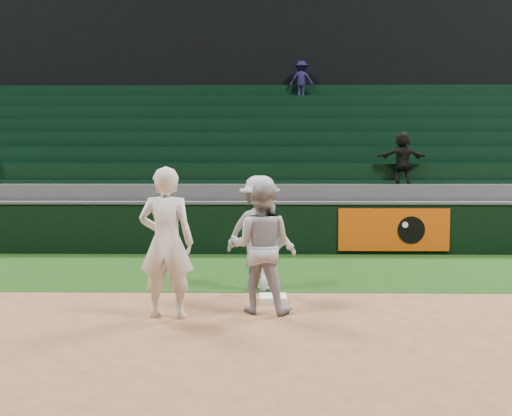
{
  "coord_description": "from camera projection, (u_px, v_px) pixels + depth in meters",
  "views": [
    {
      "loc": [
        -0.05,
        -8.32,
        2.05
      ],
      "look_at": [
        -0.2,
        2.3,
        1.3
      ],
      "focal_mm": 40.0,
      "sensor_mm": 36.0,
      "label": 1
    }
  ],
  "objects": [
    {
      "name": "first_baseman",
      "position": [
        166.0,
        242.0,
        7.77
      ],
      "size": [
        0.79,
        0.55,
        2.07
      ],
      "primitive_type": "imported",
      "rotation": [
        0.0,
        0.0,
        3.07
      ],
      "color": "white",
      "rests_on": "ground"
    },
    {
      "name": "field_wall",
      "position": [
        267.0,
        227.0,
        13.58
      ],
      "size": [
        36.0,
        0.45,
        1.25
      ],
      "color": "black",
      "rests_on": "ground"
    },
    {
      "name": "first_base",
      "position": [
        273.0,
        299.0,
        8.74
      ],
      "size": [
        0.43,
        0.43,
        0.09
      ],
      "primitive_type": "cube",
      "rotation": [
        0.0,
        0.0,
        0.02
      ],
      "color": "white",
      "rests_on": "ground"
    },
    {
      "name": "baserunner",
      "position": [
        261.0,
        247.0,
        8.07
      ],
      "size": [
        1.04,
        0.9,
        1.86
      ],
      "primitive_type": "imported",
      "rotation": [
        0.0,
        0.0,
        2.9
      ],
      "color": "#A4A7AE",
      "rests_on": "ground"
    },
    {
      "name": "base_coach",
      "position": [
        260.0,
        233.0,
        9.47
      ],
      "size": [
        1.42,
        1.14,
        1.91
      ],
      "primitive_type": "imported",
      "rotation": [
        0.0,
        0.0,
        2.73
      ],
      "color": "#9B9DA8",
      "rests_on": "foul_grass"
    },
    {
      "name": "ground",
      "position": [
        267.0,
        306.0,
        8.44
      ],
      "size": [
        70.0,
        70.0,
        0.0
      ],
      "primitive_type": "plane",
      "color": "brown",
      "rests_on": "ground"
    },
    {
      "name": "upper_deck",
      "position": [
        265.0,
        79.0,
        25.42
      ],
      "size": [
        40.0,
        12.0,
        12.0
      ],
      "primitive_type": "cube",
      "color": "black",
      "rests_on": "ground"
    },
    {
      "name": "foul_grass",
      "position": [
        266.0,
        270.0,
        11.43
      ],
      "size": [
        36.0,
        4.2,
        0.01
      ],
      "primitive_type": "cube",
      "color": "black",
      "rests_on": "ground"
    },
    {
      "name": "stadium_seating",
      "position": [
        266.0,
        179.0,
        17.27
      ],
      "size": [
        36.0,
        5.95,
        5.61
      ],
      "color": "#3E3E40",
      "rests_on": "ground"
    }
  ]
}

